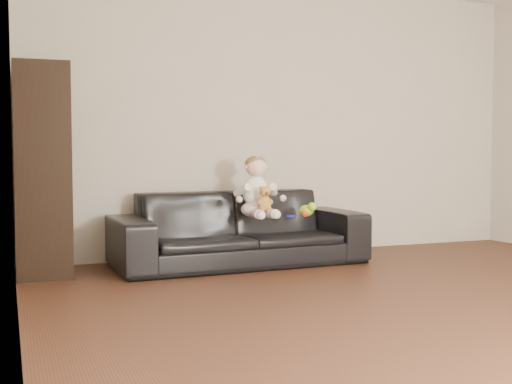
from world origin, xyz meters
name	(u,v)px	position (x,y,z in m)	size (l,w,h in m)	color
floor	(479,319)	(0.00, 0.00, 0.00)	(5.50, 5.50, 0.00)	#442618
wall_back	(287,119)	(0.00, 2.75, 1.30)	(5.00, 5.00, 0.00)	#B8AE9B
wall_left	(16,75)	(-2.50, 0.00, 1.30)	(5.50, 5.50, 0.00)	#B8AE9B
sofa	(239,228)	(-0.67, 2.25, 0.32)	(2.17, 0.85, 0.63)	black
cabinet	(44,171)	(-2.27, 2.35, 0.83)	(0.42, 0.57, 1.66)	black
shelf_item	(46,123)	(-2.25, 2.35, 1.21)	(0.18, 0.25, 0.28)	silver
baby	(257,190)	(-0.56, 2.13, 0.65)	(0.37, 0.45, 0.53)	silver
teddy_bear	(265,199)	(-0.55, 1.97, 0.59)	(0.12, 0.12, 0.21)	#BB7B35
toy_green	(306,211)	(-0.12, 2.07, 0.47)	(0.12, 0.15, 0.10)	#8EE01A
toy_rattle	(305,214)	(-0.15, 2.02, 0.45)	(0.06, 0.06, 0.06)	red
toy_blue_disc	(290,216)	(-0.25, 2.11, 0.42)	(0.09, 0.09, 0.01)	#1A21D7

